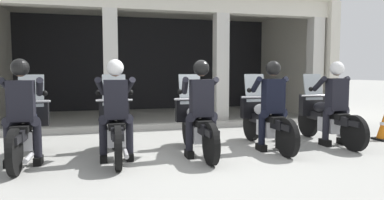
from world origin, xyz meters
TOP-DOWN VIEW (x-y plane):
  - ground_plane at (0.00, 3.00)m, footprint 80.00×80.00m
  - station_building at (0.10, 5.62)m, footprint 9.74×4.67m
  - kerb_strip at (0.10, 2.75)m, footprint 9.24×0.24m
  - motorcycle_far_left at (-2.70, 0.27)m, footprint 0.62×2.04m
  - police_officer_far_left at (-2.70, -0.02)m, footprint 0.63×0.61m
  - motorcycle_left at (-1.35, 0.18)m, footprint 0.62×2.04m
  - police_officer_left at (-1.35, -0.10)m, footprint 0.63×0.61m
  - motorcycle_center at (0.00, 0.10)m, footprint 0.62×2.04m
  - police_officer_center at (0.00, -0.18)m, footprint 0.63×0.61m
  - motorcycle_right at (1.35, 0.24)m, footprint 0.62×2.04m
  - police_officer_right at (1.35, -0.04)m, footprint 0.63×0.61m
  - motorcycle_far_right at (2.70, 0.32)m, footprint 0.62×2.04m
  - police_officer_far_right at (2.70, 0.04)m, footprint 0.63×0.61m
  - traffic_cone_flank at (4.00, 0.19)m, footprint 0.34×0.34m

SIDE VIEW (x-z plane):
  - ground_plane at x=0.00m, z-range 0.00..0.00m
  - kerb_strip at x=0.10m, z-range 0.00..0.12m
  - traffic_cone_flank at x=4.00m, z-range -0.01..0.58m
  - motorcycle_far_left at x=-2.70m, z-range -0.17..1.17m
  - motorcycle_left at x=-1.35m, z-range -0.17..1.17m
  - motorcycle_center at x=0.00m, z-range -0.17..1.17m
  - motorcycle_right at x=1.35m, z-range -0.17..1.17m
  - motorcycle_far_right at x=2.70m, z-range -0.17..1.17m
  - police_officer_far_left at x=-2.70m, z-range 0.15..1.73m
  - police_officer_left at x=-1.35m, z-range 0.15..1.73m
  - police_officer_center at x=0.00m, z-range 0.15..1.73m
  - police_officer_right at x=1.35m, z-range 0.15..1.73m
  - police_officer_far_right at x=2.70m, z-range 0.15..1.73m
  - station_building at x=0.10m, z-range 0.45..3.98m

